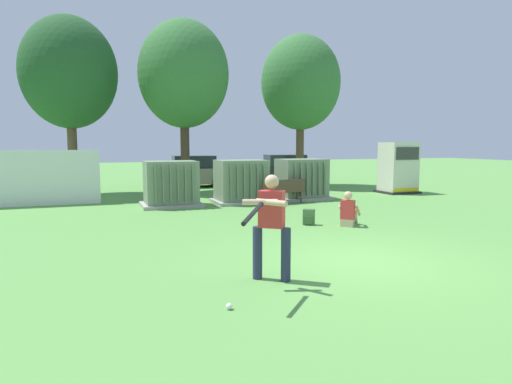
{
  "coord_description": "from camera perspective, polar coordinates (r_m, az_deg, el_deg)",
  "views": [
    {
      "loc": [
        -4.69,
        -7.08,
        2.24
      ],
      "look_at": [
        -0.8,
        3.5,
        1.0
      ],
      "focal_mm": 31.05,
      "sensor_mm": 36.0,
      "label": 1
    }
  ],
  "objects": [
    {
      "name": "generator_enclosure",
      "position": [
        21.07,
        17.84,
        2.97
      ],
      "size": [
        1.6,
        1.4,
        2.3
      ],
      "color": "#262626",
      "rests_on": "ground"
    },
    {
      "name": "transformer_mid_east",
      "position": [
        17.93,
        5.87,
        1.59
      ],
      "size": [
        2.1,
        1.7,
        1.62
      ],
      "color": "#9E9B93",
      "rests_on": "ground"
    },
    {
      "name": "ground_plane",
      "position": [
        8.79,
        13.04,
        -8.65
      ],
      "size": [
        96.0,
        96.0,
        0.0
      ],
      "primitive_type": "plane",
      "color": "#5B9947"
    },
    {
      "name": "transformer_mid_west",
      "position": [
        16.73,
        -1.93,
        1.29
      ],
      "size": [
        2.1,
        1.7,
        1.62
      ],
      "color": "#9E9B93",
      "rests_on": "ground"
    },
    {
      "name": "tree_center_left",
      "position": [
        20.89,
        -9.29,
        14.7
      ],
      "size": [
        4.07,
        4.07,
        7.77
      ],
      "color": "#4C3828",
      "rests_on": "ground"
    },
    {
      "name": "sports_ball",
      "position": [
        6.19,
        -3.47,
        -14.48
      ],
      "size": [
        0.09,
        0.09,
        0.09
      ],
      "primitive_type": "sphere",
      "color": "white",
      "rests_on": "ground"
    },
    {
      "name": "tree_center_right",
      "position": [
        23.56,
        5.77,
        13.79
      ],
      "size": [
        4.07,
        4.07,
        7.78
      ],
      "color": "brown",
      "rests_on": "ground"
    },
    {
      "name": "park_bench",
      "position": [
        16.48,
        3.53,
        0.32
      ],
      "size": [
        1.84,
        0.67,
        0.92
      ],
      "color": "#4C3828",
      "rests_on": "ground"
    },
    {
      "name": "parked_car_leftmost",
      "position": [
        23.18,
        -8.28,
        2.52
      ],
      "size": [
        4.3,
        2.13,
        1.62
      ],
      "color": "gray",
      "rests_on": "ground"
    },
    {
      "name": "fence_panel",
      "position": [
        17.76,
        -27.22,
        1.57
      ],
      "size": [
        4.8,
        0.12,
        2.0
      ],
      "primitive_type": "cube",
      "color": "white",
      "rests_on": "ground"
    },
    {
      "name": "backpack",
      "position": [
        12.32,
        6.82,
        -3.24
      ],
      "size": [
        0.38,
        0.37,
        0.44
      ],
      "color": "#4C723F",
      "rests_on": "ground"
    },
    {
      "name": "tree_left",
      "position": [
        21.01,
        -22.93,
        13.93
      ],
      "size": [
        3.98,
        3.98,
        7.6
      ],
      "color": "brown",
      "rests_on": "ground"
    },
    {
      "name": "seated_spectator",
      "position": [
        12.31,
        11.84,
        -2.57
      ],
      "size": [
        0.74,
        0.74,
        0.96
      ],
      "color": "tan",
      "rests_on": "ground"
    },
    {
      "name": "parked_car_left_of_center",
      "position": [
        24.91,
        3.49,
        2.83
      ],
      "size": [
        4.38,
        2.3,
        1.62
      ],
      "color": "black",
      "rests_on": "ground"
    },
    {
      "name": "transformer_west",
      "position": [
        16.1,
        -10.91,
        0.99
      ],
      "size": [
        2.1,
        1.7,
        1.62
      ],
      "color": "#9E9B93",
      "rests_on": "ground"
    },
    {
      "name": "batter",
      "position": [
        7.15,
        1.91,
        -3.9
      ],
      "size": [
        1.18,
        1.43,
        1.74
      ],
      "color": "#282D4C",
      "rests_on": "ground"
    }
  ]
}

